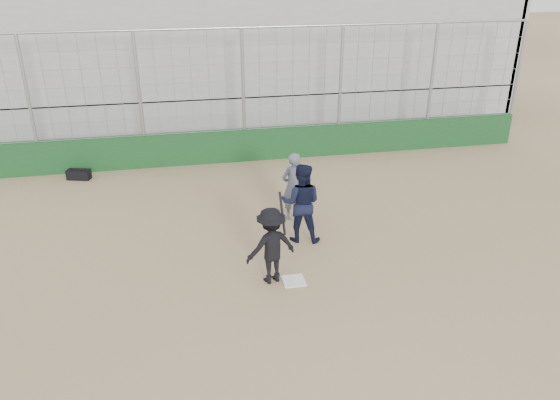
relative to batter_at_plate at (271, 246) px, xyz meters
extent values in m
plane|color=olive|center=(0.43, -0.13, -0.79)|extent=(90.00, 90.00, 0.00)
cube|color=white|center=(0.43, -0.13, -0.78)|extent=(0.44, 0.44, 0.02)
cube|color=#113818|center=(0.43, 6.87, -0.29)|extent=(18.00, 0.25, 1.00)
cylinder|color=gray|center=(0.43, 6.87, 1.21)|extent=(0.10, 0.10, 4.00)
cylinder|color=gray|center=(9.43, 6.87, 1.21)|extent=(0.10, 0.10, 4.00)
cylinder|color=gray|center=(0.43, 6.87, 3.21)|extent=(18.00, 0.07, 0.07)
cube|color=gray|center=(0.43, 11.82, 0.01)|extent=(20.00, 6.70, 1.60)
cube|color=gray|center=(0.43, 11.82, 2.91)|extent=(20.00, 6.70, 4.20)
cube|color=gray|center=(10.43, 11.82, 2.11)|extent=(0.25, 6.70, 6.10)
imported|color=black|center=(0.00, 0.00, 0.00)|extent=(1.13, 0.83, 1.58)
cylinder|color=black|center=(0.25, 0.15, 0.60)|extent=(0.07, 0.57, 0.71)
imported|color=black|center=(0.94, 1.48, -0.18)|extent=(1.08, 0.95, 1.21)
sphere|color=maroon|center=(0.94, 1.48, 0.31)|extent=(0.28, 0.28, 0.28)
imported|color=#505766|center=(1.01, 2.66, -0.03)|extent=(0.71, 0.59, 1.51)
cube|color=black|center=(-4.47, 6.26, -0.65)|extent=(0.70, 0.45, 0.28)
cylinder|color=black|center=(-4.47, 6.26, -0.49)|extent=(0.42, 0.16, 0.04)
camera|label=1|loc=(-1.63, -9.08, 5.22)|focal=35.00mm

